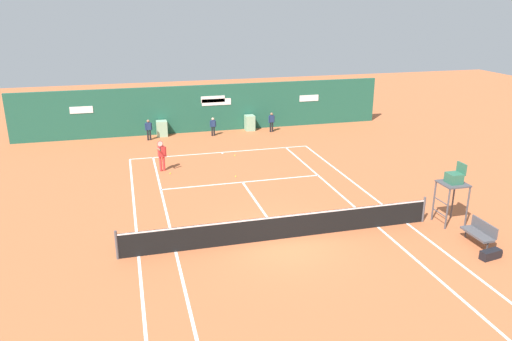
% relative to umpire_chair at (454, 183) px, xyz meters
% --- Properties ---
extents(ground_plane, '(80.00, 80.00, 0.01)m').
position_rel_umpire_chair_xyz_m(ground_plane, '(-6.92, 0.98, -1.72)').
color(ground_plane, '#BC6038').
extents(tennis_net, '(12.10, 0.10, 1.07)m').
position_rel_umpire_chair_xyz_m(tennis_net, '(-6.92, 0.40, -1.22)').
color(tennis_net, '#4C4C51').
rests_on(tennis_net, ground_plane).
extents(sponsor_back_wall, '(25.00, 1.02, 3.17)m').
position_rel_umpire_chair_xyz_m(sponsor_back_wall, '(-6.93, 17.38, -0.19)').
color(sponsor_back_wall, '#1E5642').
rests_on(sponsor_back_wall, ground_plane).
extents(umpire_chair, '(1.00, 1.00, 2.53)m').
position_rel_umpire_chair_xyz_m(umpire_chair, '(0.00, 0.00, 0.00)').
color(umpire_chair, '#47474C').
rests_on(umpire_chair, ground_plane).
extents(player_bench, '(0.54, 1.34, 0.88)m').
position_rel_umpire_chair_xyz_m(player_bench, '(-0.05, -1.88, -1.22)').
color(player_bench, '#38383D').
rests_on(player_bench, ground_plane).
extents(equipment_bag, '(0.94, 0.43, 0.32)m').
position_rel_umpire_chair_xyz_m(equipment_bag, '(-0.29, -2.91, -1.57)').
color(equipment_bag, black).
rests_on(equipment_bag, ground_plane).
extents(player_on_baseline, '(0.50, 0.75, 1.80)m').
position_rel_umpire_chair_xyz_m(player_on_baseline, '(-10.60, 9.57, -0.78)').
color(player_on_baseline, red).
rests_on(player_on_baseline, ground_plane).
extents(ball_kid_left_post, '(0.45, 0.20, 1.35)m').
position_rel_umpire_chair_xyz_m(ball_kid_left_post, '(-10.90, 16.02, -0.95)').
color(ball_kid_left_post, black).
rests_on(ball_kid_left_post, ground_plane).
extents(ball_kid_right_post, '(0.41, 0.17, 1.24)m').
position_rel_umpire_chair_xyz_m(ball_kid_right_post, '(-6.72, 16.02, -1.02)').
color(ball_kid_right_post, black).
rests_on(ball_kid_right_post, ground_plane).
extents(ball_kid_centre_post, '(0.45, 0.21, 1.35)m').
position_rel_umpire_chair_xyz_m(ball_kid_centre_post, '(-2.67, 16.02, -0.95)').
color(ball_kid_centre_post, black).
rests_on(ball_kid_centre_post, ground_plane).
extents(tennis_ball_near_service_line, '(0.07, 0.07, 0.07)m').
position_rel_umpire_chair_xyz_m(tennis_ball_near_service_line, '(-6.32, 11.21, -1.69)').
color(tennis_ball_near_service_line, '#CCE033').
rests_on(tennis_ball_near_service_line, ground_plane).
extents(tennis_ball_by_sideline, '(0.07, 0.07, 0.07)m').
position_rel_umpire_chair_xyz_m(tennis_ball_by_sideline, '(-7.08, 7.64, -1.69)').
color(tennis_ball_by_sideline, '#CCE033').
rests_on(tennis_ball_by_sideline, ground_plane).
extents(tennis_ball_mid_court, '(0.07, 0.07, 0.07)m').
position_rel_umpire_chair_xyz_m(tennis_ball_mid_court, '(-10.26, 8.97, -1.69)').
color(tennis_ball_mid_court, '#CCE033').
rests_on(tennis_ball_mid_court, ground_plane).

